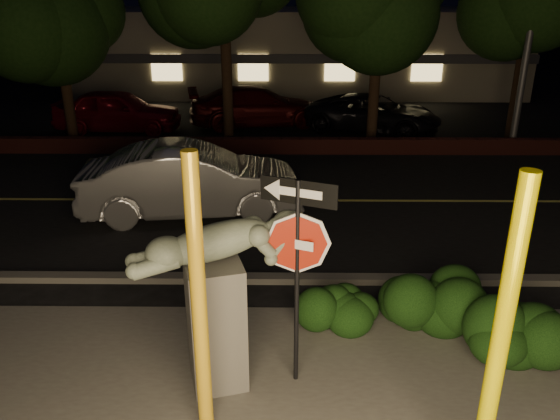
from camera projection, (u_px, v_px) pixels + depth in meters
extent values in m
plane|color=black|center=(301.00, 165.00, 16.46)|extent=(90.00, 90.00, 0.00)
cube|color=black|center=(304.00, 201.00, 13.68)|extent=(80.00, 8.00, 0.01)
cube|color=#B2A947|center=(304.00, 200.00, 13.67)|extent=(80.00, 0.12, 0.00)
cube|color=#4C4944|center=(311.00, 279.00, 9.85)|extent=(80.00, 0.25, 0.12)
cube|color=#421815|center=(300.00, 146.00, 17.57)|extent=(40.00, 0.35, 0.50)
cube|color=black|center=(297.00, 116.00, 22.95)|extent=(40.00, 12.00, 0.01)
cube|color=gray|center=(295.00, 48.00, 29.62)|extent=(22.00, 10.00, 4.00)
cube|color=#333338|center=(297.00, 59.00, 24.89)|extent=(22.00, 0.20, 0.40)
cube|color=#FFD87F|center=(167.00, 67.00, 25.15)|extent=(1.40, 0.08, 1.20)
cube|color=#FFD87F|center=(253.00, 68.00, 25.11)|extent=(1.40, 0.08, 1.20)
cube|color=#FFD87F|center=(340.00, 68.00, 25.07)|extent=(1.40, 0.08, 1.20)
cube|color=#FFD87F|center=(427.00, 68.00, 25.02)|extent=(1.40, 0.08, 1.20)
cylinder|color=black|center=(66.00, 86.00, 18.63)|extent=(0.36, 0.36, 3.75)
cylinder|color=black|center=(227.00, 78.00, 18.66)|extent=(0.36, 0.36, 4.25)
cylinder|color=black|center=(375.00, 84.00, 18.28)|extent=(0.36, 0.36, 4.00)
cylinder|color=black|center=(518.00, 83.00, 18.71)|extent=(0.36, 0.36, 3.90)
cylinder|color=yellow|center=(199.00, 305.00, 5.91)|extent=(0.17, 0.17, 3.47)
cylinder|color=#FFEC00|center=(499.00, 350.00, 5.12)|extent=(0.18, 0.18, 3.54)
cylinder|color=black|center=(297.00, 287.00, 6.87)|extent=(0.06, 0.06, 2.86)
cube|color=white|center=(297.00, 244.00, 6.64)|extent=(0.41, 0.19, 0.12)
cube|color=black|center=(298.00, 192.00, 6.39)|extent=(0.91, 0.39, 0.31)
cube|color=white|center=(298.00, 192.00, 6.39)|extent=(0.57, 0.25, 0.12)
cube|color=#4C4944|center=(216.00, 325.00, 7.04)|extent=(0.86, 0.86, 1.78)
sphere|color=slate|center=(289.00, 226.00, 6.80)|extent=(0.42, 0.42, 0.42)
ellipsoid|color=black|center=(348.00, 304.00, 8.37)|extent=(1.84, 1.31, 0.87)
ellipsoid|color=black|center=(439.00, 294.00, 8.35)|extent=(2.01, 1.57, 1.17)
ellipsoid|color=black|center=(507.00, 331.00, 7.60)|extent=(1.64, 1.28, 1.00)
imported|color=#AEAEB3|center=(192.00, 181.00, 12.58)|extent=(5.20, 2.37, 1.65)
imported|color=maroon|center=(118.00, 111.00, 20.12)|extent=(4.63, 1.98, 1.56)
imported|color=#3A0708|center=(257.00, 106.00, 21.00)|extent=(5.52, 3.09, 1.51)
imported|color=black|center=(373.00, 114.00, 20.14)|extent=(5.37, 3.83, 1.36)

